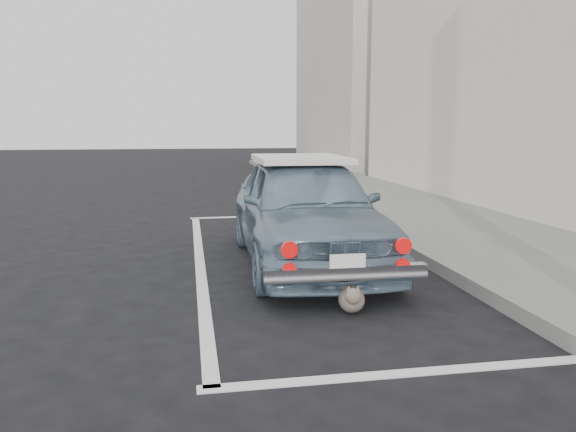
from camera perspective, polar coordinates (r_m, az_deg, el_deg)
name	(u,v)px	position (r m, az deg, el deg)	size (l,w,h in m)	color
ground	(327,350)	(4.44, 3.98, -13.44)	(80.00, 80.00, 0.00)	black
sidewalk	(543,262)	(7.49, 24.50, -4.27)	(2.80, 40.00, 0.15)	slate
building_far	(358,72)	(25.19, 7.15, 14.28)	(3.50, 10.00, 8.00)	#ADA49C
pline_rear	(414,372)	(4.16, 12.68, -15.25)	(3.00, 0.12, 0.01)	silver
pline_front	(270,216)	(10.72, -1.87, -0.01)	(3.00, 0.12, 0.01)	silver
pline_side	(200,262)	(7.18, -8.95, -4.68)	(0.12, 7.00, 0.01)	silver
retro_coupe	(306,209)	(6.97, 1.80, 0.73)	(1.67, 4.02, 1.36)	slate
cat	(352,298)	(5.26, 6.49, -8.25)	(0.32, 0.55, 0.30)	#6F6154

